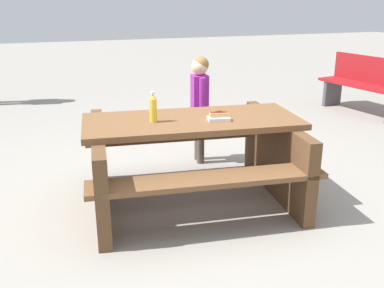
# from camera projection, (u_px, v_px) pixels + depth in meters

# --- Properties ---
(ground_plane) EXTENTS (30.00, 30.00, 0.00)m
(ground_plane) POSITION_uv_depth(u_px,v_px,m) (192.00, 200.00, 3.91)
(ground_plane) COLOR gray
(ground_plane) RESTS_ON ground
(picnic_table) EXTENTS (1.95, 1.60, 0.75)m
(picnic_table) POSITION_uv_depth(u_px,v_px,m) (192.00, 153.00, 3.76)
(picnic_table) COLOR brown
(picnic_table) RESTS_ON ground
(soda_bottle) EXTENTS (0.06, 0.06, 0.25)m
(soda_bottle) POSITION_uv_depth(u_px,v_px,m) (153.00, 108.00, 3.53)
(soda_bottle) COLOR yellow
(soda_bottle) RESTS_ON picnic_table
(hotdog_tray) EXTENTS (0.20, 0.14, 0.08)m
(hotdog_tray) POSITION_uv_depth(u_px,v_px,m) (219.00, 117.00, 3.60)
(hotdog_tray) COLOR white
(hotdog_tray) RESTS_ON picnic_table
(child_in_coat) EXTENTS (0.18, 0.28, 1.14)m
(child_in_coat) POSITION_uv_depth(u_px,v_px,m) (200.00, 96.00, 4.59)
(child_in_coat) COLOR brown
(child_in_coat) RESTS_ON ground
(park_bench_near) EXTENTS (0.66, 1.55, 0.85)m
(park_bench_near) POSITION_uv_depth(u_px,v_px,m) (367.00, 84.00, 6.68)
(park_bench_near) COLOR maroon
(park_bench_near) RESTS_ON ground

